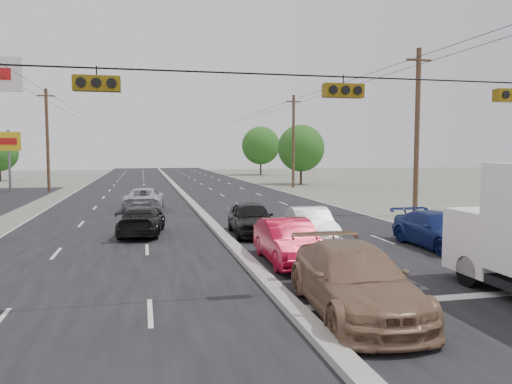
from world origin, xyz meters
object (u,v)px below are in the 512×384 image
oncoming_near (142,221)px  oncoming_far (144,199)px  utility_pole_left_c (47,139)px  tree_right_mid (301,148)px  queue_car_d (438,231)px  pole_sign_far (9,146)px  queue_car_b (310,225)px  utility_pole_right_b (417,132)px  red_sedan (288,242)px  tree_right_far (261,146)px  utility_pole_right_c (293,141)px  queue_car_a (251,219)px  tan_sedan (354,281)px

oncoming_near → oncoming_far: 10.31m
utility_pole_left_c → oncoming_near: utility_pole_left_c is taller
tree_right_mid → queue_car_d: tree_right_mid is taller
tree_right_mid → oncoming_far: tree_right_mid is taller
queue_car_d → oncoming_near: queue_car_d is taller
pole_sign_far → tree_right_mid: bearing=9.2°
pole_sign_far → utility_pole_left_c: bearing=0.0°
queue_car_b → oncoming_far: 15.46m
utility_pole_right_b → red_sedan: size_ratio=2.16×
utility_pole_left_c → pole_sign_far: bearing=-180.0°
queue_car_b → tree_right_far: bearing=83.9°
utility_pole_left_c → utility_pole_right_c: (25.00, 0.00, 0.00)m
tree_right_far → red_sedan: 67.26m
oncoming_near → utility_pole_right_b: bearing=-161.3°
red_sedan → queue_car_a: 6.07m
pole_sign_far → queue_car_a: bearing=-59.4°
utility_pole_right_b → oncoming_far: size_ratio=1.86×
queue_car_a → queue_car_d: queue_car_a is taller
red_sedan → queue_car_b: (2.10, 3.74, -0.02)m
red_sedan → oncoming_near: size_ratio=1.00×
utility_pole_left_c → utility_pole_right_b: (25.00, -25.00, 0.00)m
utility_pole_left_c → red_sedan: utility_pole_left_c is taller
tree_right_mid → queue_car_b: (-11.50, -36.78, -3.60)m
pole_sign_far → queue_car_a: 34.40m
tan_sedan → oncoming_near: (-5.00, 12.82, -0.13)m
red_sedan → tree_right_far: bearing=78.5°
queue_car_b → oncoming_far: oncoming_far is taller
queue_car_a → queue_car_d: (6.72, -4.76, -0.06)m
tree_right_mid → queue_car_b: tree_right_mid is taller
queue_car_b → queue_car_d: size_ratio=0.90×
utility_pole_left_c → queue_car_b: 35.85m
utility_pole_right_c → utility_pole_right_b: bearing=-90.0°
oncoming_far → utility_pole_right_b: bearing=160.4°
queue_car_a → oncoming_far: (-4.85, 11.48, -0.03)m
oncoming_near → tan_sedan: bearing=118.5°
tan_sedan → red_sedan: 5.58m
red_sedan → queue_car_a: bearing=91.1°
queue_car_a → queue_car_b: queue_car_a is taller
tree_right_far → tan_sedan: (-14.60, -71.10, -4.15)m
red_sedan → queue_car_a: (0.00, 6.07, 0.02)m
utility_pole_left_c → tree_right_mid: size_ratio=1.40×
utility_pole_left_c → tree_right_far: utility_pole_left_c is taller
utility_pole_right_b → queue_car_b: utility_pole_right_b is taller
utility_pole_right_c → pole_sign_far: 28.51m
utility_pole_right_b → utility_pole_right_c: (0.00, 25.00, 0.00)m
tan_sedan → oncoming_near: 13.77m
tan_sedan → queue_car_a: tan_sedan is taller
queue_car_a → oncoming_far: bearing=115.1°
utility_pole_right_c → queue_car_a: size_ratio=2.19×
utility_pole_left_c → queue_car_a: (13.90, -29.45, -4.33)m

